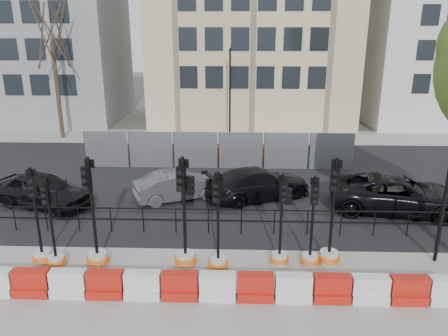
{
  "coord_description": "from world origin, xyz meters",
  "views": [
    {
      "loc": [
        1.05,
        -13.31,
        7.29
      ],
      "look_at": [
        0.51,
        3.0,
        1.98
      ],
      "focal_mm": 35.0,
      "sensor_mm": 36.0,
      "label": 1
    }
  ],
  "objects_px": {
    "car_a": "(43,190)",
    "car_c": "(258,183)",
    "traffic_signal_a": "(41,244)",
    "traffic_signal_h": "(330,243)",
    "traffic_signal_d": "(185,241)"
  },
  "relations": [
    {
      "from": "traffic_signal_a",
      "to": "traffic_signal_h",
      "type": "height_order",
      "value": "traffic_signal_h"
    },
    {
      "from": "car_a",
      "to": "car_c",
      "type": "relative_size",
      "value": 0.91
    },
    {
      "from": "traffic_signal_h",
      "to": "car_a",
      "type": "height_order",
      "value": "traffic_signal_h"
    },
    {
      "from": "traffic_signal_h",
      "to": "car_c",
      "type": "height_order",
      "value": "traffic_signal_h"
    },
    {
      "from": "car_a",
      "to": "car_c",
      "type": "xyz_separation_m",
      "value": [
        9.08,
        1.26,
        -0.05
      ]
    },
    {
      "from": "car_a",
      "to": "traffic_signal_a",
      "type": "bearing_deg",
      "value": -136.43
    },
    {
      "from": "traffic_signal_h",
      "to": "car_c",
      "type": "xyz_separation_m",
      "value": [
        -2.04,
        5.59,
        -0.05
      ]
    },
    {
      "from": "traffic_signal_a",
      "to": "car_c",
      "type": "distance_m",
      "value": 9.25
    },
    {
      "from": "traffic_signal_a",
      "to": "traffic_signal_d",
      "type": "bearing_deg",
      "value": -16.29
    },
    {
      "from": "traffic_signal_a",
      "to": "car_c",
      "type": "height_order",
      "value": "traffic_signal_a"
    },
    {
      "from": "traffic_signal_h",
      "to": "car_c",
      "type": "distance_m",
      "value": 5.95
    },
    {
      "from": "car_a",
      "to": "car_c",
      "type": "height_order",
      "value": "car_a"
    },
    {
      "from": "traffic_signal_d",
      "to": "car_a",
      "type": "bearing_deg",
      "value": 162.23
    },
    {
      "from": "traffic_signal_a",
      "to": "traffic_signal_d",
      "type": "relative_size",
      "value": 0.89
    },
    {
      "from": "traffic_signal_a",
      "to": "car_a",
      "type": "bearing_deg",
      "value": 96.6
    }
  ]
}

